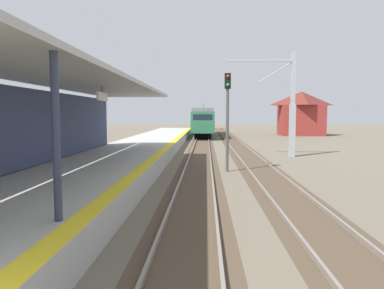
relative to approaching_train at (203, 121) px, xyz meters
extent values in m
cube|color=#A8A8A3|center=(-4.40, -33.89, -1.73)|extent=(5.00, 80.00, 0.90)
cube|color=yellow|center=(-2.15, -33.89, -1.27)|extent=(0.50, 80.00, 0.01)
cube|color=#4C4C4C|center=(-6.90, -38.44, -1.73)|extent=(0.50, 24.00, 0.90)
cube|color=#384266|center=(-6.90, -38.44, 0.32)|extent=(0.40, 24.00, 3.20)
cube|color=#B2B2AD|center=(-4.50, -38.44, 2.17)|extent=(4.40, 24.00, 0.16)
cylinder|color=#2D334C|center=(-2.55, -45.04, -0.04)|extent=(0.16, 0.16, 4.27)
cube|color=white|center=(-4.10, -36.44, 1.64)|extent=(0.08, 1.40, 0.36)
cylinder|color=#333333|center=(-4.10, -36.44, 1.96)|extent=(0.03, 0.03, 0.27)
cube|color=#4C3D2D|center=(0.00, -29.89, -2.17)|extent=(2.34, 120.00, 0.01)
cube|color=slate|center=(-0.72, -29.89, -2.09)|extent=(0.08, 120.00, 0.15)
cube|color=slate|center=(0.72, -29.89, -2.09)|extent=(0.08, 120.00, 0.15)
cube|color=#4C3D2D|center=(3.40, -29.89, -2.17)|extent=(2.34, 120.00, 0.01)
cube|color=slate|center=(2.68, -29.89, -2.09)|extent=(0.08, 120.00, 0.15)
cube|color=slate|center=(4.12, -29.89, -2.09)|extent=(0.08, 120.00, 0.15)
cube|color=#286647|center=(0.00, 0.38, -0.11)|extent=(2.90, 18.00, 2.70)
cube|color=slate|center=(0.00, 0.38, 1.46)|extent=(2.67, 18.00, 0.44)
cube|color=black|center=(0.00, -8.64, 0.30)|extent=(2.32, 0.06, 1.21)
cube|color=#286647|center=(0.00, -9.42, -0.58)|extent=(2.78, 1.60, 1.49)
cube|color=black|center=(1.46, 0.38, 0.30)|extent=(0.04, 15.84, 0.86)
cylinder|color=#333333|center=(0.00, 3.98, 2.13)|extent=(0.06, 0.06, 0.90)
cube|color=black|center=(0.00, -5.47, -1.82)|extent=(2.17, 2.20, 0.72)
cube|color=black|center=(0.00, 6.23, -1.82)|extent=(2.17, 2.20, 0.72)
cylinder|color=#4C4C4C|center=(1.54, -32.90, 0.02)|extent=(0.16, 0.16, 4.40)
cube|color=black|center=(1.54, -32.90, 2.62)|extent=(0.32, 0.24, 0.80)
sphere|color=red|center=(1.54, -33.04, 2.84)|extent=(0.16, 0.16, 0.16)
sphere|color=green|center=(1.54, -33.04, 2.40)|extent=(0.16, 0.16, 0.16)
cube|color=#9EA3A8|center=(6.64, -25.76, -0.30)|extent=(0.40, 0.40, 3.75)
cube|color=#9EA3A8|center=(6.64, -25.76, 3.45)|extent=(0.28, 0.28, 3.75)
cube|color=#9EA3A8|center=(4.24, -25.76, 4.72)|extent=(4.80, 0.16, 0.16)
cylinder|color=#9EA3A8|center=(5.44, -25.76, 3.92)|extent=(2.47, 0.07, 1.60)
cube|color=maroon|center=(14.28, 1.42, 0.02)|extent=(6.00, 4.80, 4.40)
pyramid|color=maroon|center=(14.28, 1.42, 3.22)|extent=(6.60, 5.28, 2.00)
camera|label=1|loc=(0.41, -52.06, 0.87)|focal=33.76mm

